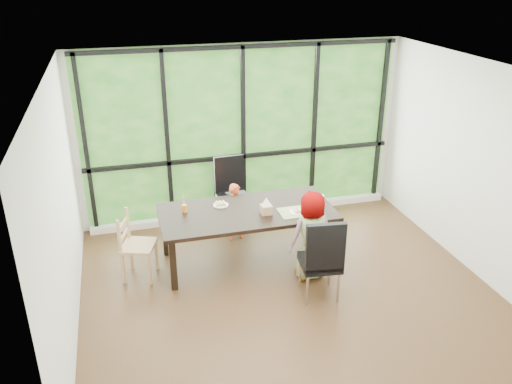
# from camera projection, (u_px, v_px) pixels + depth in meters

# --- Properties ---
(ground) EXTENTS (5.00, 5.00, 0.00)m
(ground) POSITION_uv_depth(u_px,v_px,m) (287.00, 289.00, 6.57)
(ground) COLOR black
(ground) RESTS_ON ground
(back_wall) EXTENTS (5.00, 0.00, 5.00)m
(back_wall) POSITION_uv_depth(u_px,v_px,m) (242.00, 133.00, 8.00)
(back_wall) COLOR silver
(back_wall) RESTS_ON ground
(foliage_backdrop) EXTENTS (4.80, 0.02, 2.65)m
(foliage_backdrop) POSITION_uv_depth(u_px,v_px,m) (243.00, 134.00, 7.98)
(foliage_backdrop) COLOR #1A4E16
(foliage_backdrop) RESTS_ON back_wall
(window_mullions) EXTENTS (4.80, 0.06, 2.65)m
(window_mullions) POSITION_uv_depth(u_px,v_px,m) (243.00, 134.00, 7.95)
(window_mullions) COLOR black
(window_mullions) RESTS_ON back_wall
(window_sill) EXTENTS (4.80, 0.12, 0.10)m
(window_sill) POSITION_uv_depth(u_px,v_px,m) (245.00, 212.00, 8.44)
(window_sill) COLOR silver
(window_sill) RESTS_ON ground
(dining_table) EXTENTS (2.37, 1.25, 0.75)m
(dining_table) POSITION_uv_depth(u_px,v_px,m) (247.00, 236.00, 7.05)
(dining_table) COLOR black
(dining_table) RESTS_ON ground
(chair_window_leather) EXTENTS (0.49, 0.49, 1.08)m
(chair_window_leather) POSITION_uv_depth(u_px,v_px,m) (233.00, 193.00, 7.92)
(chair_window_leather) COLOR black
(chair_window_leather) RESTS_ON ground
(chair_interior_leather) EXTENTS (0.51, 0.51, 1.08)m
(chair_interior_leather) POSITION_uv_depth(u_px,v_px,m) (320.00, 257.00, 6.23)
(chair_interior_leather) COLOR black
(chair_interior_leather) RESTS_ON ground
(chair_end_beech) EXTENTS (0.52, 0.53, 0.90)m
(chair_end_beech) POSITION_uv_depth(u_px,v_px,m) (138.00, 246.00, 6.65)
(chair_end_beech) COLOR #A57A52
(chair_end_beech) RESTS_ON ground
(child_toddler) EXTENTS (0.35, 0.26, 0.86)m
(child_toddler) POSITION_uv_depth(u_px,v_px,m) (236.00, 212.00, 7.60)
(child_toddler) COLOR #D24E24
(child_toddler) RESTS_ON ground
(child_older) EXTENTS (0.62, 0.45, 1.18)m
(child_older) POSITION_uv_depth(u_px,v_px,m) (311.00, 236.00, 6.60)
(child_older) COLOR gray
(child_older) RESTS_ON ground
(placemat) EXTENTS (0.47, 0.35, 0.01)m
(placemat) POSITION_uv_depth(u_px,v_px,m) (297.00, 212.00, 6.86)
(placemat) COLOR tan
(placemat) RESTS_ON dining_table
(plate_far) EXTENTS (0.21, 0.21, 0.01)m
(plate_far) POSITION_uv_depth(u_px,v_px,m) (221.00, 205.00, 7.04)
(plate_far) COLOR white
(plate_far) RESTS_ON dining_table
(plate_near) EXTENTS (0.21, 0.21, 0.01)m
(plate_near) POSITION_uv_depth(u_px,v_px,m) (297.00, 212.00, 6.85)
(plate_near) COLOR white
(plate_near) RESTS_ON dining_table
(orange_cup) EXTENTS (0.06, 0.06, 0.10)m
(orange_cup) POSITION_uv_depth(u_px,v_px,m) (184.00, 208.00, 6.84)
(orange_cup) COLOR orange
(orange_cup) RESTS_ON dining_table
(green_cup) EXTENTS (0.09, 0.09, 0.14)m
(green_cup) POSITION_uv_depth(u_px,v_px,m) (321.00, 207.00, 6.84)
(green_cup) COLOR #50C624
(green_cup) RESTS_ON dining_table
(white_mug) EXTENTS (0.08, 0.08, 0.08)m
(white_mug) POSITION_uv_depth(u_px,v_px,m) (321.00, 198.00, 7.18)
(white_mug) COLOR white
(white_mug) RESTS_ON dining_table
(tissue_box) EXTENTS (0.14, 0.14, 0.12)m
(tissue_box) POSITION_uv_depth(u_px,v_px,m) (266.00, 209.00, 6.80)
(tissue_box) COLOR tan
(tissue_box) RESTS_ON dining_table
(crepe_rolls_far) EXTENTS (0.15, 0.12, 0.04)m
(crepe_rolls_far) POSITION_uv_depth(u_px,v_px,m) (221.00, 203.00, 7.03)
(crepe_rolls_far) COLOR tan
(crepe_rolls_far) RESTS_ON plate_far
(crepe_rolls_near) EXTENTS (0.10, 0.12, 0.04)m
(crepe_rolls_near) POSITION_uv_depth(u_px,v_px,m) (297.00, 210.00, 6.84)
(crepe_rolls_near) COLOR tan
(crepe_rolls_near) RESTS_ON plate_near
(straw_white) EXTENTS (0.01, 0.04, 0.20)m
(straw_white) POSITION_uv_depth(u_px,v_px,m) (184.00, 202.00, 6.81)
(straw_white) COLOR white
(straw_white) RESTS_ON orange_cup
(straw_pink) EXTENTS (0.01, 0.04, 0.20)m
(straw_pink) POSITION_uv_depth(u_px,v_px,m) (321.00, 200.00, 6.80)
(straw_pink) COLOR pink
(straw_pink) RESTS_ON green_cup
(tissue) EXTENTS (0.12, 0.12, 0.11)m
(tissue) POSITION_uv_depth(u_px,v_px,m) (266.00, 201.00, 6.75)
(tissue) COLOR white
(tissue) RESTS_ON tissue_box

